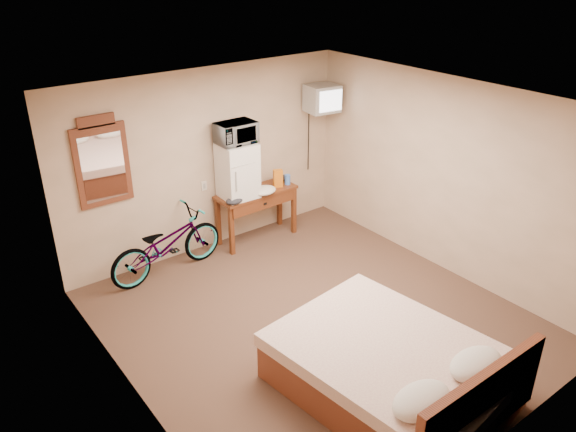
# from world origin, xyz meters

# --- Properties ---
(room) EXTENTS (4.60, 4.64, 2.50)m
(room) POSITION_xyz_m (-0.00, 0.00, 1.25)
(room) COLOR #4B3225
(room) RESTS_ON ground
(desk) EXTENTS (1.19, 0.48, 0.75)m
(desk) POSITION_xyz_m (0.60, 2.01, 0.61)
(desk) COLOR #652E16
(desk) RESTS_ON floor
(mini_fridge) EXTENTS (0.48, 0.47, 0.76)m
(mini_fridge) POSITION_xyz_m (0.31, 2.03, 1.13)
(mini_fridge) COLOR white
(mini_fridge) RESTS_ON desk
(microwave) EXTENTS (0.52, 0.35, 0.28)m
(microwave) POSITION_xyz_m (0.31, 2.03, 1.66)
(microwave) COLOR white
(microwave) RESTS_ON mini_fridge
(snack_bag) EXTENTS (0.15, 0.11, 0.26)m
(snack_bag) POSITION_xyz_m (0.94, 1.98, 0.88)
(snack_bag) COLOR orange
(snack_bag) RESTS_ON desk
(blue_cup) EXTENTS (0.08, 0.08, 0.14)m
(blue_cup) POSITION_xyz_m (1.11, 1.97, 0.82)
(blue_cup) COLOR #4075DB
(blue_cup) RESTS_ON desk
(cloth_cream) EXTENTS (0.36, 0.28, 0.11)m
(cloth_cream) POSITION_xyz_m (0.62, 1.88, 0.81)
(cloth_cream) COLOR beige
(cloth_cream) RESTS_ON desk
(cloth_dark_a) EXTENTS (0.24, 0.18, 0.09)m
(cloth_dark_a) POSITION_xyz_m (0.13, 1.86, 0.79)
(cloth_dark_a) COLOR black
(cloth_dark_a) RESTS_ON desk
(cloth_dark_b) EXTENTS (0.17, 0.14, 0.08)m
(cloth_dark_b) POSITION_xyz_m (1.16, 2.12, 0.79)
(cloth_dark_b) COLOR black
(cloth_dark_b) RESTS_ON desk
(crt_television) EXTENTS (0.49, 0.59, 0.39)m
(crt_television) POSITION_xyz_m (1.77, 2.02, 1.89)
(crt_television) COLOR black
(crt_television) RESTS_ON room
(wall_mirror) EXTENTS (0.65, 0.04, 1.10)m
(wall_mirror) POSITION_xyz_m (-1.41, 2.27, 1.56)
(wall_mirror) COLOR brown
(wall_mirror) RESTS_ON room
(bicycle) EXTENTS (1.64, 0.71, 0.84)m
(bicycle) POSITION_xyz_m (-0.86, 1.95, 0.42)
(bicycle) COLOR black
(bicycle) RESTS_ON floor
(bed) EXTENTS (1.81, 2.25, 0.90)m
(bed) POSITION_xyz_m (-0.17, -1.37, 0.29)
(bed) COLOR brown
(bed) RESTS_ON floor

